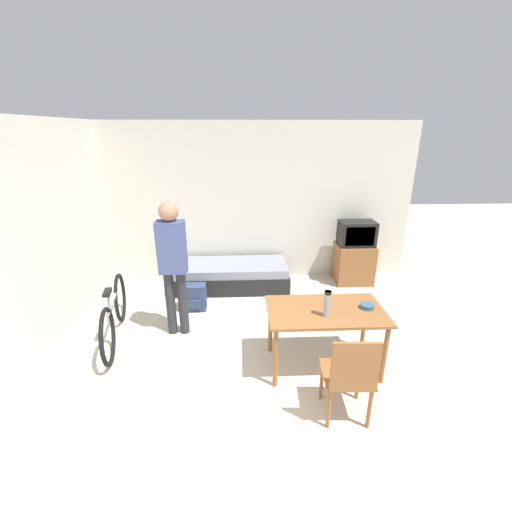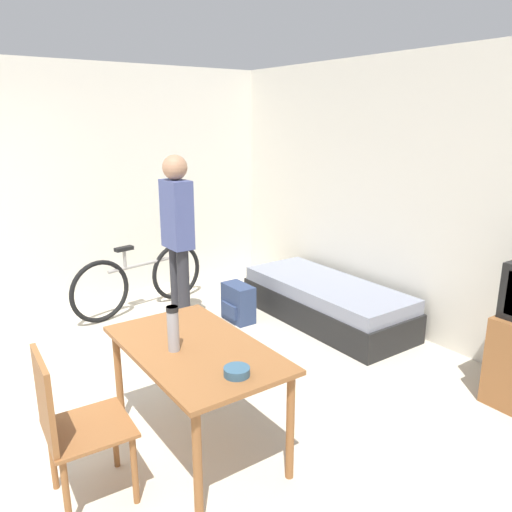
% 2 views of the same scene
% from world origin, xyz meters
% --- Properties ---
extents(ground_plane, '(20.00, 20.00, 0.00)m').
position_xyz_m(ground_plane, '(0.00, 0.00, 0.00)').
color(ground_plane, beige).
extents(wall_back, '(5.77, 0.06, 2.70)m').
position_xyz_m(wall_back, '(0.00, 3.90, 1.35)').
color(wall_back, silver).
rests_on(wall_back, ground_plane).
extents(wall_left, '(0.06, 4.87, 2.70)m').
position_xyz_m(wall_left, '(-2.42, 1.93, 1.35)').
color(wall_left, silver).
rests_on(wall_left, ground_plane).
extents(daybed, '(1.94, 0.79, 0.43)m').
position_xyz_m(daybed, '(-0.29, 3.39, 0.21)').
color(daybed, black).
rests_on(daybed, ground_plane).
extents(tv, '(0.63, 0.51, 1.10)m').
position_xyz_m(tv, '(1.86, 3.52, 0.51)').
color(tv, brown).
rests_on(tv, ground_plane).
extents(dining_table, '(1.26, 0.74, 0.73)m').
position_xyz_m(dining_table, '(0.80, 1.25, 0.64)').
color(dining_table, brown).
rests_on(dining_table, ground_plane).
extents(wooden_chair, '(0.47, 0.47, 0.93)m').
position_xyz_m(wooden_chair, '(0.84, 0.45, 0.52)').
color(wooden_chair, brown).
rests_on(wooden_chair, ground_plane).
extents(bicycle, '(0.34, 1.65, 0.76)m').
position_xyz_m(bicycle, '(-1.73, 1.91, 0.35)').
color(bicycle, black).
rests_on(bicycle, ground_plane).
extents(person_standing, '(0.34, 0.24, 1.77)m').
position_xyz_m(person_standing, '(-0.96, 2.02, 1.04)').
color(person_standing, '#28282D').
rests_on(person_standing, ground_plane).
extents(thermos_flask, '(0.07, 0.07, 0.29)m').
position_xyz_m(thermos_flask, '(0.77, 1.12, 0.88)').
color(thermos_flask, '#99999E').
rests_on(thermos_flask, dining_table).
extents(mate_bowl, '(0.15, 0.15, 0.05)m').
position_xyz_m(mate_bowl, '(1.25, 1.26, 0.75)').
color(mate_bowl, '#335670').
rests_on(mate_bowl, dining_table).
extents(backpack, '(0.38, 0.24, 0.40)m').
position_xyz_m(backpack, '(-0.84, 2.63, 0.20)').
color(backpack, navy).
rests_on(backpack, ground_plane).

